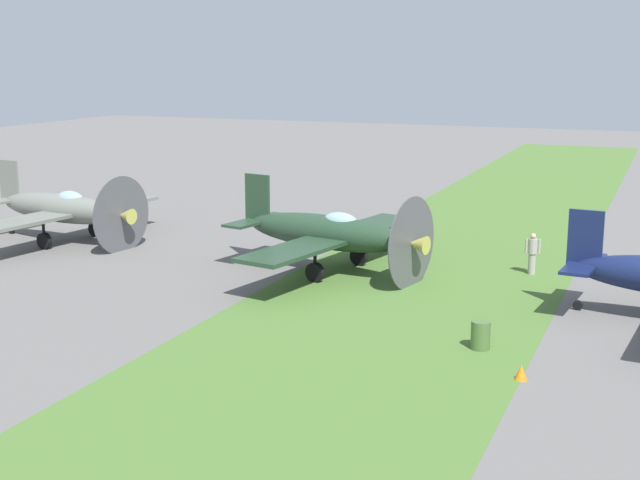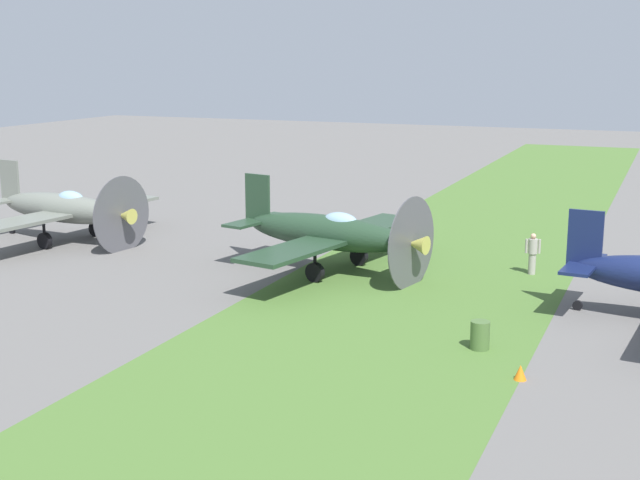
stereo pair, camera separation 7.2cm
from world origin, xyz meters
name	(u,v)px [view 2 (the right image)]	position (x,y,z in m)	size (l,w,h in m)	color
grass_verge	(402,300)	(0.00, -9.81, 0.00)	(120.00, 11.00, 0.01)	#476B2D
airplane_wingman	(330,233)	(-2.90, -13.88, 1.68)	(11.36, 9.07, 4.02)	#233D28
airplane_trail	(64,208)	(-3.54, -28.05, 1.65)	(11.13, 8.85, 3.94)	slate
ground_crew_chief	(533,253)	(-5.79, -5.99, 0.91)	(0.38, 0.62, 1.73)	#9E998E
fuel_drum	(480,335)	(4.34, -5.95, 0.45)	(0.60, 0.60, 0.90)	#476633
runway_marker_cone	(520,372)	(6.48, -4.33, 0.22)	(0.36, 0.36, 0.44)	orange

